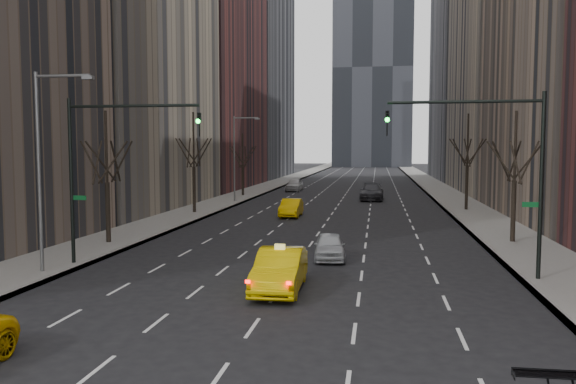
% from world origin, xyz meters
% --- Properties ---
extents(ground, '(400.00, 400.00, 0.00)m').
position_xyz_m(ground, '(0.00, 0.00, 0.00)').
color(ground, black).
rests_on(ground, ground).
extents(sidewalk_left, '(4.50, 320.00, 0.15)m').
position_xyz_m(sidewalk_left, '(-12.25, 70.00, 0.07)').
color(sidewalk_left, slate).
rests_on(sidewalk_left, ground).
extents(sidewalk_right, '(4.50, 320.00, 0.15)m').
position_xyz_m(sidewalk_right, '(12.25, 70.00, 0.07)').
color(sidewalk_right, slate).
rests_on(sidewalk_right, ground).
extents(bld_left_far, '(14.00, 28.00, 44.00)m').
position_xyz_m(bld_left_far, '(-21.50, 66.00, 22.00)').
color(bld_left_far, brown).
rests_on(bld_left_far, ground).
extents(bld_left_deep, '(14.00, 30.00, 60.00)m').
position_xyz_m(bld_left_deep, '(-21.50, 96.00, 30.00)').
color(bld_left_deep, slate).
rests_on(bld_left_deep, ground).
extents(bld_right_deep, '(14.00, 30.00, 58.00)m').
position_xyz_m(bld_right_deep, '(21.50, 95.00, 29.00)').
color(bld_right_deep, slate).
rests_on(bld_right_deep, ground).
extents(tree_lw_b, '(3.36, 3.50, 7.82)m').
position_xyz_m(tree_lw_b, '(-12.00, 18.00, 3.72)').
color(tree_lw_b, black).
rests_on(tree_lw_b, ground).
extents(tree_lw_c, '(3.36, 3.50, 8.74)m').
position_xyz_m(tree_lw_c, '(-12.00, 34.00, 4.04)').
color(tree_lw_c, black).
rests_on(tree_lw_c, ground).
extents(tree_lw_d, '(3.36, 3.50, 7.36)m').
position_xyz_m(tree_lw_d, '(-12.00, 52.00, 3.56)').
color(tree_lw_d, black).
rests_on(tree_lw_d, ground).
extents(tree_rw_b, '(3.36, 3.50, 7.82)m').
position_xyz_m(tree_rw_b, '(12.00, 22.00, 3.72)').
color(tree_rw_b, black).
rests_on(tree_rw_b, ground).
extents(tree_rw_c, '(3.36, 3.50, 8.74)m').
position_xyz_m(tree_rw_c, '(12.00, 40.00, 4.04)').
color(tree_rw_c, black).
rests_on(tree_rw_c, ground).
extents(traffic_mast_left, '(6.69, 0.39, 8.00)m').
position_xyz_m(traffic_mast_left, '(-9.11, 12.00, 5.49)').
color(traffic_mast_left, black).
rests_on(traffic_mast_left, ground).
extents(traffic_mast_right, '(6.69, 0.39, 8.00)m').
position_xyz_m(traffic_mast_right, '(9.11, 12.00, 5.49)').
color(traffic_mast_right, black).
rests_on(traffic_mast_right, ground).
extents(streetlight_near, '(2.83, 0.22, 9.00)m').
position_xyz_m(streetlight_near, '(-10.84, 10.00, 5.62)').
color(streetlight_near, slate).
rests_on(streetlight_near, ground).
extents(streetlight_far, '(2.83, 0.22, 9.00)m').
position_xyz_m(streetlight_far, '(-10.84, 45.00, 5.62)').
color(streetlight_far, slate).
rests_on(streetlight_far, ground).
extents(taxi_sedan, '(1.91, 5.13, 1.68)m').
position_xyz_m(taxi_sedan, '(0.05, 8.86, 0.84)').
color(taxi_sedan, '#D8B404').
rests_on(taxi_sedan, ground).
extents(silver_sedan_ahead, '(1.94, 4.05, 1.34)m').
position_xyz_m(silver_sedan_ahead, '(1.49, 15.63, 0.67)').
color(silver_sedan_ahead, '#AAAEB3').
rests_on(silver_sedan_ahead, ground).
extents(far_taxi, '(1.60, 4.51, 1.48)m').
position_xyz_m(far_taxi, '(-3.25, 33.30, 0.74)').
color(far_taxi, '#FFC305').
rests_on(far_taxi, ground).
extents(far_suv_grey, '(2.69, 6.24, 1.79)m').
position_xyz_m(far_suv_grey, '(3.30, 49.74, 0.90)').
color(far_suv_grey, '#2C2B30').
rests_on(far_suv_grey, ground).
extents(far_car_white, '(2.06, 4.90, 1.66)m').
position_xyz_m(far_car_white, '(-7.11, 61.23, 0.83)').
color(far_car_white, '#BCBCBC').
rests_on(far_car_white, ground).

